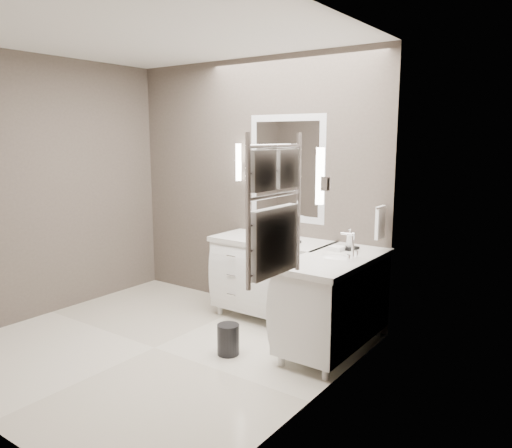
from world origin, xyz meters
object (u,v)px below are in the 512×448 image
Objects in this scene: vanity_back at (272,274)px; waste_bin at (228,339)px; vanity_right at (334,297)px; towel_ladder at (274,217)px.

vanity_back reaches higher than waste_bin.
waste_bin is (-0.70, -0.62, -0.35)m from vanity_right.
vanity_back is 1.02m from waste_bin.
vanity_right is 1.60m from towel_ladder.
vanity_back is at bearing 100.54° from waste_bin.
vanity_back is 0.93m from vanity_right.
towel_ladder is 1.70m from waste_bin.
vanity_back is at bearing 159.62° from vanity_right.
vanity_back is 1.00× the size of vanity_right.
vanity_right is at bearing 99.84° from towel_ladder.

